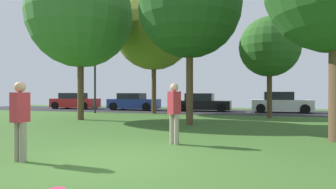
# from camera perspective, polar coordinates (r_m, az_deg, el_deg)

# --- Properties ---
(ground_plane) EXTENTS (44.00, 44.00, 0.00)m
(ground_plane) POSITION_cam_1_polar(r_m,az_deg,el_deg) (6.14, -10.30, -12.99)
(ground_plane) COLOR #3D6628
(road_strip) EXTENTS (44.00, 6.40, 0.01)m
(road_strip) POSITION_cam_1_polar(r_m,az_deg,el_deg) (21.55, 9.23, -3.40)
(road_strip) COLOR #28282B
(road_strip) RESTS_ON ground_plane
(oak_tree_left) EXTENTS (5.44, 5.44, 8.18)m
(oak_tree_left) POSITION_cam_1_polar(r_m,az_deg,el_deg) (16.04, -17.17, 14.92)
(oak_tree_left) COLOR brown
(oak_tree_left) RESTS_ON ground_plane
(oak_tree_center) EXTENTS (3.38, 3.38, 5.71)m
(oak_tree_center) POSITION_cam_1_polar(r_m,az_deg,el_deg) (17.19, 19.71, 8.98)
(oak_tree_center) COLOR brown
(oak_tree_center) RESTS_ON ground_plane
(birch_tree_lone) EXTENTS (4.52, 4.52, 7.47)m
(birch_tree_lone) POSITION_cam_1_polar(r_m,az_deg,el_deg) (13.05, 4.37, 17.19)
(birch_tree_lone) COLOR brown
(birch_tree_lone) RESTS_ON ground_plane
(maple_tree_near) EXTENTS (5.45, 5.45, 8.41)m
(maple_tree_near) POSITION_cam_1_polar(r_m,az_deg,el_deg) (19.74, -2.86, 12.83)
(maple_tree_near) COLOR brown
(maple_tree_near) RESTS_ON ground_plane
(person_thrower) EXTENTS (0.34, 0.38, 1.68)m
(person_thrower) POSITION_cam_1_polar(r_m,az_deg,el_deg) (7.79, 1.26, -3.25)
(person_thrower) COLOR gray
(person_thrower) RESTS_ON ground_plane
(person_bystander) EXTENTS (0.30, 0.34, 1.64)m
(person_bystander) POSITION_cam_1_polar(r_m,az_deg,el_deg) (6.58, -27.57, -4.14)
(person_bystander) COLOR gray
(person_bystander) RESTS_ON ground_plane
(parked_car_red) EXTENTS (4.08, 1.93, 1.39)m
(parked_car_red) POSITION_cam_1_polar(r_m,az_deg,el_deg) (26.25, -18.21, -1.34)
(parked_car_red) COLOR #B21E1E
(parked_car_red) RESTS_ON ground_plane
(parked_car_blue) EXTENTS (4.05, 2.08, 1.38)m
(parked_car_blue) POSITION_cam_1_polar(r_m,az_deg,el_deg) (23.44, -6.91, -1.54)
(parked_car_blue) COLOR #233893
(parked_car_blue) RESTS_ON ground_plane
(parked_car_black) EXTENTS (4.26, 2.01, 1.37)m
(parked_car_black) POSITION_cam_1_polar(r_m,az_deg,el_deg) (21.90, 6.79, -1.71)
(parked_car_black) COLOR black
(parked_car_black) RESTS_ON ground_plane
(parked_car_white) EXTENTS (4.02, 1.94, 1.48)m
(parked_car_white) POSITION_cam_1_polar(r_m,az_deg,el_deg) (21.72, 21.65, -1.62)
(parked_car_white) COLOR white
(parked_car_white) RESTS_ON ground_plane
(street_lamp_post) EXTENTS (0.14, 0.14, 4.50)m
(street_lamp_post) POSITION_cam_1_polar(r_m,az_deg,el_deg) (20.45, -14.46, 2.69)
(street_lamp_post) COLOR #2D2D33
(street_lamp_post) RESTS_ON ground_plane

